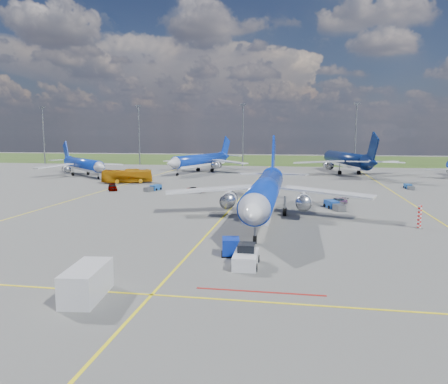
% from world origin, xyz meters
% --- Properties ---
extents(ground, '(400.00, 400.00, 0.00)m').
position_xyz_m(ground, '(0.00, 0.00, 0.00)').
color(ground, '#565653').
rests_on(ground, ground).
extents(grass_strip, '(400.00, 80.00, 0.01)m').
position_xyz_m(grass_strip, '(0.00, 150.00, 0.00)').
color(grass_strip, '#2D4719').
rests_on(grass_strip, ground).
extents(taxiway_lines, '(60.25, 160.00, 0.02)m').
position_xyz_m(taxiway_lines, '(0.17, 27.70, 0.01)').
color(taxiway_lines, yellow).
rests_on(taxiway_lines, ground).
extents(floodlight_masts, '(202.20, 0.50, 22.70)m').
position_xyz_m(floodlight_masts, '(10.00, 110.00, 12.56)').
color(floodlight_masts, slate).
rests_on(floodlight_masts, ground).
extents(warning_post, '(0.50, 0.50, 3.00)m').
position_xyz_m(warning_post, '(26.00, 8.00, 1.50)').
color(warning_post, red).
rests_on(warning_post, ground).
extents(bg_jet_nw, '(44.66, 44.43, 9.37)m').
position_xyz_m(bg_jet_nw, '(-49.94, 64.97, 0.00)').
color(bg_jet_nw, '#0C2EA8').
rests_on(bg_jet_nw, ground).
extents(bg_jet_nnw, '(41.41, 48.01, 10.71)m').
position_xyz_m(bg_jet_nnw, '(-19.39, 81.67, 0.00)').
color(bg_jet_nnw, '#0C2EA8').
rests_on(bg_jet_nnw, ground).
extents(bg_jet_n, '(44.52, 52.77, 12.07)m').
position_xyz_m(bg_jet_n, '(24.53, 84.73, 0.00)').
color(bg_jet_n, '#07163F').
rests_on(bg_jet_n, ground).
extents(main_airliner, '(33.04, 43.33, 11.34)m').
position_xyz_m(main_airliner, '(6.09, 11.00, 0.00)').
color(main_airliner, '#0C2EA8').
rests_on(main_airliner, ground).
extents(pushback_tug, '(2.26, 5.80, 1.96)m').
position_xyz_m(pushback_tug, '(6.12, -11.57, 0.79)').
color(pushback_tug, silver).
rests_on(pushback_tug, ground).
extents(uld_container, '(2.04, 2.38, 1.69)m').
position_xyz_m(uld_container, '(4.18, -8.20, 0.85)').
color(uld_container, '#0B29A7').
rests_on(uld_container, ground).
extents(service_van, '(2.95, 5.59, 2.36)m').
position_xyz_m(service_van, '(-4.54, -21.32, 1.18)').
color(service_van, silver).
rests_on(service_van, ground).
extents(apron_bus, '(12.42, 6.65, 3.39)m').
position_xyz_m(apron_bus, '(-30.62, 50.13, 1.69)').
color(apron_bus, '#C47B0B').
rests_on(apron_bus, ground).
extents(service_car_a, '(3.50, 4.57, 1.45)m').
position_xyz_m(service_car_a, '(-28.23, 36.24, 0.73)').
color(service_car_a, '#999999').
rests_on(service_car_a, ground).
extents(service_car_b, '(4.21, 2.05, 1.15)m').
position_xyz_m(service_car_b, '(-10.06, 35.83, 0.58)').
color(service_car_b, '#999999').
rests_on(service_car_b, ground).
extents(service_car_c, '(4.22, 3.67, 1.17)m').
position_xyz_m(service_car_c, '(17.13, 25.12, 0.58)').
color(service_car_c, '#999999').
rests_on(service_car_c, ground).
extents(baggage_tug_w, '(3.21, 5.55, 1.21)m').
position_xyz_m(baggage_tug_w, '(16.40, 21.03, 0.57)').
color(baggage_tug_w, '#1B48A2').
rests_on(baggage_tug_w, ground).
extents(baggage_tug_c, '(2.62, 5.03, 1.09)m').
position_xyz_m(baggage_tug_c, '(-19.70, 37.65, 0.51)').
color(baggage_tug_c, '#1C55AA').
rests_on(baggage_tug_c, ground).
extents(baggage_tug_e, '(1.37, 4.45, 0.99)m').
position_xyz_m(baggage_tug_e, '(34.41, 49.77, 0.46)').
color(baggage_tug_e, '#184C95').
rests_on(baggage_tug_e, ground).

